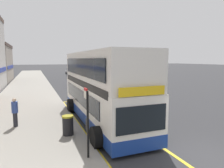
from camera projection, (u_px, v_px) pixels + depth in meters
The scene contains 10 objects.
ground_plane at pixel (71, 81), 37.35m from camera, with size 260.00×260.00×0.00m, color #333335.
pavement_near at pixel (30, 82), 34.82m from camera, with size 6.00×76.00×0.14m, color gray.
double_decker_bus at pixel (100, 89), 12.75m from camera, with size 3.27×10.55×4.40m.
bus_bay_markings at pixel (100, 121), 12.90m from camera, with size 2.97×13.96×0.01m.
bus_stop_sign at pixel (87, 117), 7.75m from camera, with size 0.09×0.51×2.70m.
parked_car_white_distant at pixel (70, 71), 53.77m from camera, with size 2.09×4.20×1.62m.
parked_car_black_kerbside at pixel (96, 79), 32.95m from camera, with size 2.09×4.20×1.62m.
parked_car_maroon_far at pixel (106, 83), 27.53m from camera, with size 2.09×4.20×1.62m.
pedestrian_waiting_near_sign at pixel (15, 111), 11.40m from camera, with size 0.34×0.34×1.65m.
litter_bin at pixel (68, 125), 10.19m from camera, with size 0.57×0.57×1.00m.
Camera 1 is at (-6.36, -5.40, 3.94)m, focal length 32.31 mm.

